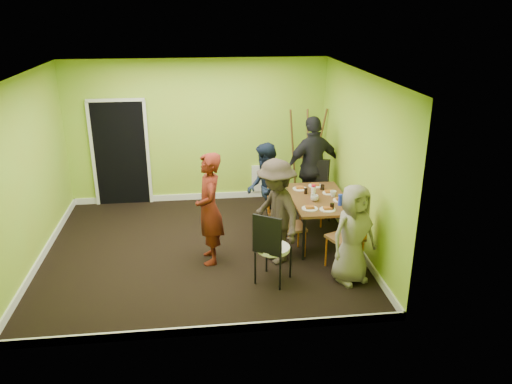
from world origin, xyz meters
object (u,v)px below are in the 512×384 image
Objects in this scene: dining_table at (319,201)px; blue_bottle at (340,200)px; chair_back_end at (315,178)px; chair_left_far at (274,205)px; thermos at (313,193)px; chair_left_near at (287,222)px; easel at (306,155)px; person_back_end at (313,167)px; person_standing at (209,209)px; chair_bentwood at (271,245)px; person_front_end at (353,234)px; chair_front_end at (350,234)px; orange_bottle at (312,191)px; person_left_far at (265,189)px; person_left_near at (276,212)px.

dining_table is 0.46m from blue_bottle.
dining_table is 0.88m from chair_back_end.
chair_left_far is 1.19m from blue_bottle.
thermos is at bearing 136.54° from blue_bottle.
chair_left_near is 0.52× the size of easel.
chair_left_far is 0.50× the size of easel.
thermos is 0.49m from blue_bottle.
blue_bottle is 1.38m from person_back_end.
thermos is 0.12× the size of person_standing.
person_front_end is at bearing 30.14° from chair_bentwood.
dining_table is 1.12m from chair_front_end.
easel is 21.10× the size of orange_bottle.
person_back_end reaches higher than chair_left_near.
person_back_end is (-0.02, 0.15, 0.15)m from chair_back_end.
person_back_end is (0.82, 0.72, 0.42)m from chair_left_far.
chair_left_near is 0.62× the size of person_left_far.
orange_bottle is at bearing 94.36° from chair_back_end.
chair_front_end is at bearing 75.55° from person_back_end.
person_front_end is (-0.04, -0.27, 0.12)m from chair_front_end.
person_left_far reaches higher than chair_left_far.
blue_bottle is 1.34m from person_left_far.
chair_back_end is 0.60× the size of easel.
person_left_far is (-0.84, 0.42, 0.09)m from dining_table.
chair_left_near is 0.67× the size of person_front_end.
person_left_far is (-0.98, -0.45, -0.00)m from chair_back_end.
easel reaches higher than thermos.
person_front_end reaches higher than chair_back_end.
person_front_end is at bearing 63.81° from person_standing.
orange_bottle is 1.15m from person_left_near.
chair_front_end is 2.98m from easel.
orange_bottle is 0.06× the size of person_front_end.
easel is 1.29× the size of person_front_end.
person_left_far is 1.08m from person_left_near.
chair_back_end is 12.66× the size of orange_bottle.
blue_bottle is at bearing 57.31° from person_left_far.
person_back_end is (0.96, 0.60, 0.15)m from person_left_far.
chair_back_end is at bearing 95.23° from blue_bottle.
chair_left_near is 11.07× the size of orange_bottle.
chair_bentwood is 1.79m from orange_bottle.
easel is 1.77m from person_left_far.
chair_front_end is at bearing -94.38° from blue_bottle.
person_left_near is (0.99, -0.12, -0.05)m from person_standing.
person_standing is 1.00m from person_left_near.
person_left_near reaches higher than chair_back_end.
person_back_end is at bearing 128.04° from person_left_near.
chair_back_end is 2.23m from person_front_end.
chair_back_end is 2.46m from chair_bentwood.
chair_left_near is at bearing -129.30° from orange_bottle.
dining_table is at bearing 103.11° from person_standing.
chair_bentwood is 6.03× the size of blue_bottle.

